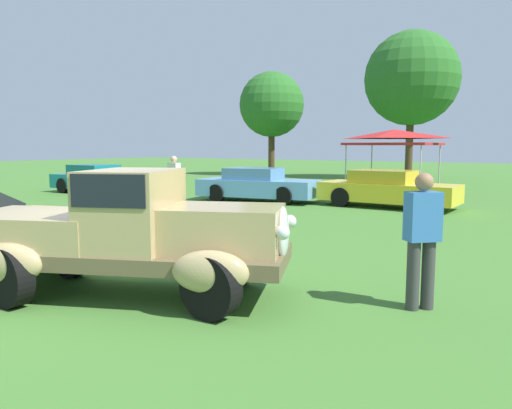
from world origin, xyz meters
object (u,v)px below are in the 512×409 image
(show_car_teal, at_px, (96,179))
(show_car_yellow, at_px, (387,189))
(show_car_skyblue, at_px, (257,185))
(spectator_near_truck, at_px, (174,179))
(feature_pickup_truck, at_px, (128,232))
(canopy_tent_left_field, at_px, (394,136))
(spectator_between_cars, at_px, (422,236))

(show_car_teal, relative_size, show_car_yellow, 0.94)
(show_car_skyblue, bearing_deg, spectator_near_truck, -116.50)
(feature_pickup_truck, bearing_deg, spectator_near_truck, 129.09)
(spectator_near_truck, bearing_deg, canopy_tent_left_field, 61.54)
(show_car_yellow, relative_size, spectator_near_truck, 2.64)
(feature_pickup_truck, height_order, canopy_tent_left_field, canopy_tent_left_field)
(show_car_yellow, bearing_deg, spectator_between_cars, -69.32)
(show_car_yellow, distance_m, spectator_between_cars, 10.51)
(show_car_yellow, bearing_deg, spectator_near_truck, -148.02)
(show_car_teal, height_order, spectator_near_truck, spectator_near_truck)
(feature_pickup_truck, bearing_deg, show_car_yellow, 91.32)
(show_car_teal, relative_size, canopy_tent_left_field, 1.24)
(show_car_teal, xyz_separation_m, spectator_near_truck, (6.10, -1.71, 0.31))
(show_car_skyblue, xyz_separation_m, canopy_tent_left_field, (3.22, 5.71, 1.82))
(spectator_near_truck, bearing_deg, show_car_teal, 164.35)
(feature_pickup_truck, xyz_separation_m, show_car_teal, (-12.33, 9.38, -0.27))
(feature_pickup_truck, distance_m, spectator_near_truck, 9.88)
(spectator_near_truck, bearing_deg, show_car_skyblue, 63.50)
(spectator_near_truck, xyz_separation_m, spectator_between_cars, (9.68, -6.10, 0.00))
(feature_pickup_truck, distance_m, show_car_yellow, 11.40)
(show_car_teal, bearing_deg, feature_pickup_truck, -37.25)
(show_car_skyblue, relative_size, show_car_yellow, 1.02)
(spectator_near_truck, height_order, spectator_between_cars, same)
(show_car_skyblue, height_order, canopy_tent_left_field, canopy_tent_left_field)
(feature_pickup_truck, height_order, show_car_teal, feature_pickup_truck)
(feature_pickup_truck, height_order, show_car_skyblue, feature_pickup_truck)
(show_car_skyblue, bearing_deg, canopy_tent_left_field, 60.59)
(show_car_teal, distance_m, spectator_between_cars, 17.61)
(spectator_between_cars, bearing_deg, show_car_skyblue, 132.68)
(show_car_skyblue, height_order, spectator_near_truck, spectator_near_truck)
(spectator_near_truck, distance_m, canopy_tent_left_field, 9.85)
(show_car_skyblue, height_order, show_car_yellow, same)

